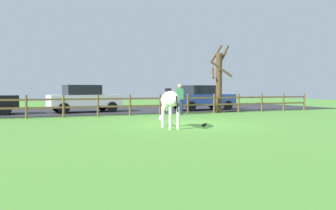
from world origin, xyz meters
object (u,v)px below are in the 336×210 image
at_px(parked_car_blue, 202,97).
at_px(parked_car_white, 84,98).
at_px(bare_tree, 219,79).
at_px(crow_on_grass, 204,125).
at_px(zebra, 170,102).
at_px(visitor_near_fence, 180,98).

distance_m(parked_car_blue, parked_car_white, 7.30).
relative_size(bare_tree, parked_car_blue, 0.97).
relative_size(crow_on_grass, parked_car_white, 0.05).
bearing_deg(bare_tree, zebra, -132.19).
bearing_deg(visitor_near_fence, parked_car_blue, 43.67).
relative_size(parked_car_blue, parked_car_white, 0.99).
xyz_separation_m(parked_car_white, visitor_near_fence, (4.57, -3.25, 0.06)).
bearing_deg(zebra, crow_on_grass, -30.42).
bearing_deg(bare_tree, parked_car_blue, 92.96).
bearing_deg(parked_car_white, crow_on_grass, -74.09).
bearing_deg(zebra, bare_tree, 47.81).
distance_m(crow_on_grass, parked_car_blue, 9.95).
bearing_deg(zebra, visitor_near_fence, 62.70).
bearing_deg(crow_on_grass, zebra, 149.58).
height_order(zebra, visitor_near_fence, visitor_near_fence).
bearing_deg(crow_on_grass, parked_car_blue, 62.65).
height_order(parked_car_blue, visitor_near_fence, visitor_near_fence).
bearing_deg(visitor_near_fence, crow_on_grass, -106.64).
height_order(crow_on_grass, parked_car_blue, parked_car_blue).
height_order(zebra, parked_car_white, parked_car_white).
bearing_deg(crow_on_grass, bare_tree, 55.97).
xyz_separation_m(zebra, crow_on_grass, (1.04, -0.61, -0.80)).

